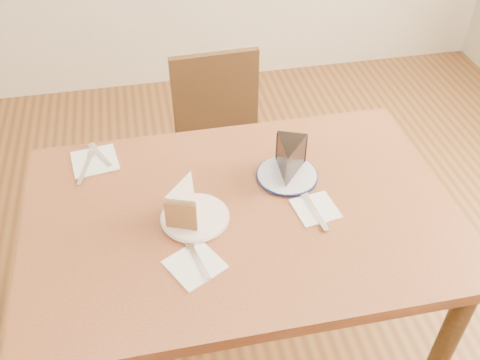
% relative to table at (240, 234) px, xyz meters
% --- Properties ---
extents(ground, '(4.00, 4.00, 0.00)m').
position_rel_table_xyz_m(ground, '(0.00, 0.00, -0.65)').
color(ground, '#462812').
rests_on(ground, ground).
extents(table, '(1.20, 0.80, 0.75)m').
position_rel_table_xyz_m(table, '(0.00, 0.00, 0.00)').
color(table, '#522916').
rests_on(table, ground).
extents(chair_far, '(0.43, 0.43, 0.83)m').
position_rel_table_xyz_m(chair_far, '(0.06, 0.63, -0.19)').
color(chair_far, black).
rests_on(chair_far, ground).
extents(plate_cream, '(0.18, 0.18, 0.01)m').
position_rel_table_xyz_m(plate_cream, '(-0.13, -0.01, 0.10)').
color(plate_cream, white).
rests_on(plate_cream, table).
extents(plate_navy, '(0.18, 0.18, 0.01)m').
position_rel_table_xyz_m(plate_navy, '(0.17, 0.11, 0.10)').
color(plate_navy, white).
rests_on(plate_navy, table).
extents(carrot_cake, '(0.12, 0.14, 0.09)m').
position_rel_table_xyz_m(carrot_cake, '(-0.15, 0.01, 0.15)').
color(carrot_cake, '#EEE0C4').
rests_on(carrot_cake, plate_cream).
extents(chocolate_cake, '(0.13, 0.15, 0.09)m').
position_rel_table_xyz_m(chocolate_cake, '(0.17, 0.11, 0.16)').
color(chocolate_cake, black).
rests_on(chocolate_cake, plate_navy).
extents(napkin_cream, '(0.17, 0.17, 0.00)m').
position_rel_table_xyz_m(napkin_cream, '(-0.15, -0.17, 0.10)').
color(napkin_cream, white).
rests_on(napkin_cream, table).
extents(napkin_navy, '(0.13, 0.13, 0.00)m').
position_rel_table_xyz_m(napkin_navy, '(0.21, -0.04, 0.10)').
color(napkin_navy, white).
rests_on(napkin_navy, table).
extents(napkin_spare, '(0.15, 0.15, 0.00)m').
position_rel_table_xyz_m(napkin_spare, '(-0.40, 0.30, 0.10)').
color(napkin_spare, white).
rests_on(napkin_spare, table).
extents(fork_cream, '(0.05, 0.14, 0.00)m').
position_rel_table_xyz_m(fork_cream, '(-0.14, -0.16, 0.10)').
color(fork_cream, white).
rests_on(fork_cream, napkin_cream).
extents(knife_navy, '(0.04, 0.17, 0.00)m').
position_rel_table_xyz_m(knife_navy, '(0.20, -0.05, 0.10)').
color(knife_navy, silver).
rests_on(knife_navy, napkin_navy).
extents(fork_spare, '(0.07, 0.13, 0.00)m').
position_rel_table_xyz_m(fork_spare, '(-0.38, 0.32, 0.10)').
color(fork_spare, silver).
rests_on(fork_spare, napkin_spare).
extents(knife_spare, '(0.05, 0.16, 0.00)m').
position_rel_table_xyz_m(knife_spare, '(-0.43, 0.27, 0.10)').
color(knife_spare, silver).
rests_on(knife_spare, napkin_spare).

